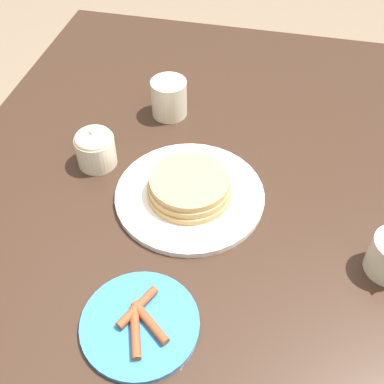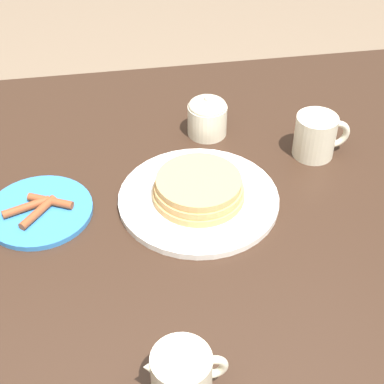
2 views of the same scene
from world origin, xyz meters
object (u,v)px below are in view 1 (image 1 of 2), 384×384
Objects in this scene: pancake_plate at (190,191)px; sugar_bowl at (95,147)px; coffee_mug at (169,97)px; side_plate_bacon at (140,324)px.

sugar_bowl is at bearing 75.46° from pancake_plate.
sugar_bowl reaches higher than coffee_mug.
pancake_plate is 1.54× the size of side_plate_bacon.
coffee_mug reaches higher than pancake_plate.
coffee_mug is (0.52, 0.09, 0.04)m from side_plate_bacon.
pancake_plate is 0.21m from sugar_bowl.
sugar_bowl reaches higher than side_plate_bacon.
sugar_bowl is (0.05, 0.20, 0.02)m from pancake_plate.
pancake_plate is at bearing -157.40° from coffee_mug.
pancake_plate is 3.19× the size of sugar_bowl.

